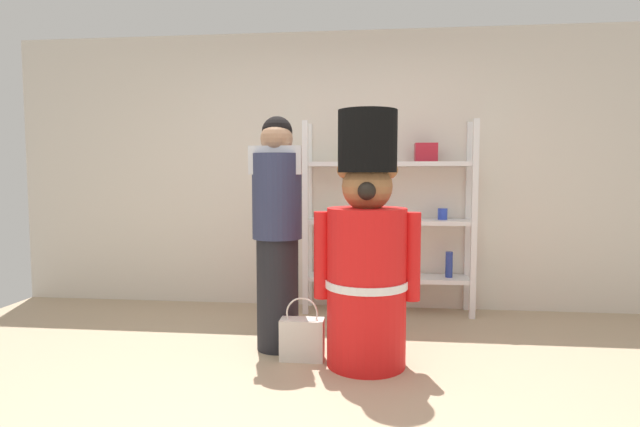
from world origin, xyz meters
TOP-DOWN VIEW (x-y plane):
  - ground_plane at (0.00, 0.00)m, footprint 6.40×6.40m
  - back_wall at (0.00, 2.20)m, footprint 6.40×0.12m
  - merchandise_shelf at (0.45, 1.98)m, footprint 1.53×0.35m
  - teddy_bear_guard at (0.27, 0.64)m, footprint 0.70×0.54m
  - person_shopper at (-0.37, 0.89)m, footprint 0.37×0.35m
  - shopping_bag at (-0.17, 0.68)m, footprint 0.30×0.14m

SIDE VIEW (x-z plane):
  - ground_plane at x=0.00m, z-range 0.00..0.00m
  - shopping_bag at x=-0.17m, z-range -0.07..0.37m
  - teddy_bear_guard at x=0.27m, z-range -0.11..1.57m
  - person_shopper at x=-0.37m, z-range 0.04..1.71m
  - merchandise_shelf at x=0.45m, z-range 0.01..1.76m
  - back_wall at x=0.00m, z-range 0.00..2.60m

